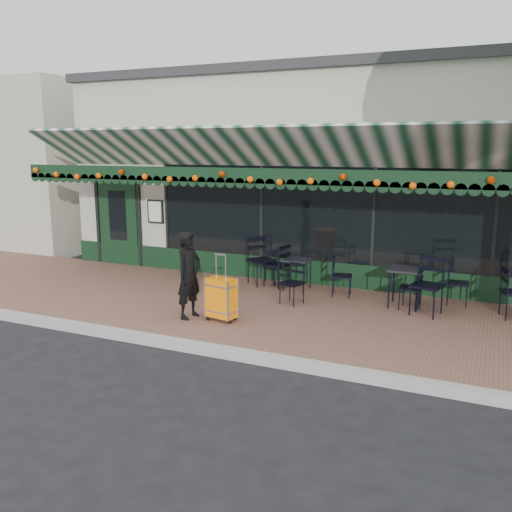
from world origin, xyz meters
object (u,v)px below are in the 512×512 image
at_px(woman, 189,275).
at_px(suitcase, 221,299).
at_px(chair_a_front, 427,286).
at_px(chair_solo, 261,261).
at_px(chair_a_left, 410,289).
at_px(chair_a_right, 458,284).
at_px(cafe_table_b, 297,262).
at_px(chair_b_front, 292,284).
at_px(chair_b_right, 342,276).
at_px(cafe_table_a, 406,272).
at_px(chair_b_left, 277,265).

height_order(woman, suitcase, woman).
distance_m(chair_a_front, chair_solo, 3.51).
height_order(chair_a_left, chair_a_right, chair_a_right).
height_order(cafe_table_b, chair_a_front, chair_a_front).
bearing_deg(cafe_table_b, chair_a_right, 3.28).
distance_m(woman, suitcase, 0.67).
height_order(woman, chair_b_front, woman).
height_order(chair_b_right, chair_solo, chair_solo).
distance_m(woman, chair_b_front, 1.98).
bearing_deg(cafe_table_a, woman, -146.52).
bearing_deg(cafe_table_a, chair_solo, 171.34).
bearing_deg(cafe_table_a, chair_a_front, -39.65).
height_order(chair_a_left, chair_b_right, chair_b_right).
distance_m(cafe_table_a, chair_a_front, 0.55).
height_order(chair_a_left, chair_a_front, chair_a_front).
relative_size(chair_a_right, chair_b_front, 1.04).
bearing_deg(cafe_table_b, chair_b_left, 171.52).
relative_size(chair_a_left, chair_a_front, 0.75).
height_order(cafe_table_a, chair_a_left, chair_a_left).
height_order(woman, chair_b_left, woman).
distance_m(chair_a_front, chair_b_left, 3.14).
bearing_deg(woman, chair_a_right, -48.30).
distance_m(chair_b_right, chair_solo, 1.81).
xyz_separation_m(chair_b_left, chair_solo, (-0.36, 0.05, 0.05)).
bearing_deg(cafe_table_a, chair_b_left, 171.21).
distance_m(cafe_table_b, chair_b_front, 1.04).
relative_size(chair_a_left, chair_solo, 0.75).
xyz_separation_m(cafe_table_a, cafe_table_b, (-2.17, 0.34, -0.07)).
distance_m(chair_b_left, chair_b_front, 1.29).
xyz_separation_m(chair_a_front, chair_b_front, (-2.33, -0.31, -0.12)).
height_order(cafe_table_b, chair_a_right, chair_a_right).
bearing_deg(chair_b_front, chair_solo, 149.69).
height_order(chair_b_left, chair_solo, chair_solo).
bearing_deg(chair_a_right, chair_a_front, 150.12).
bearing_deg(chair_solo, chair_b_left, -58.35).
height_order(chair_a_right, chair_a_front, chair_a_front).
relative_size(cafe_table_a, chair_a_front, 0.71).
bearing_deg(chair_b_front, chair_b_left, 139.58).
bearing_deg(chair_b_right, cafe_table_a, -110.96).
xyz_separation_m(suitcase, chair_solo, (-0.36, 2.51, 0.13)).
xyz_separation_m(cafe_table_b, chair_solo, (-0.83, 0.12, -0.07)).
bearing_deg(chair_a_right, cafe_table_b, 91.18).
relative_size(woman, chair_a_front, 1.47).
distance_m(chair_a_right, chair_b_right, 2.10).
bearing_deg(chair_b_left, cafe_table_b, 96.41).
bearing_deg(chair_solo, woman, -145.09).
relative_size(suitcase, chair_a_right, 1.42).
distance_m(chair_b_left, chair_b_right, 1.44).
bearing_deg(suitcase, chair_solo, 109.18).
bearing_deg(chair_b_left, chair_b_front, 49.15).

